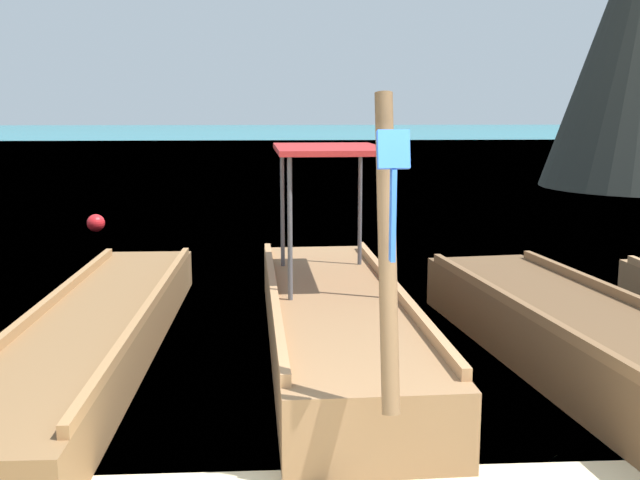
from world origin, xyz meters
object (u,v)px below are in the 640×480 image
object	(u,v)px
longtail_boat_pink_ribbon	(96,334)
longtail_boat_yellow_ribbon	(593,346)
mooring_buoy_near	(96,223)
longtail_boat_blue_ribbon	(335,318)

from	to	relation	value
longtail_boat_pink_ribbon	longtail_boat_yellow_ribbon	bearing A→B (deg)	-9.81
longtail_boat_pink_ribbon	mooring_buoy_near	bearing A→B (deg)	103.07
longtail_boat_blue_ribbon	mooring_buoy_near	bearing A→B (deg)	118.35
mooring_buoy_near	longtail_boat_yellow_ribbon	bearing A→B (deg)	-53.26
longtail_boat_pink_ribbon	mooring_buoy_near	xyz separation A→B (m)	(-1.93, 8.32, -0.08)
longtail_boat_yellow_ribbon	mooring_buoy_near	xyz separation A→B (m)	(-6.85, 9.17, -0.13)
longtail_boat_yellow_ribbon	mooring_buoy_near	world-z (taller)	longtail_boat_yellow_ribbon
mooring_buoy_near	longtail_boat_pink_ribbon	bearing A→B (deg)	-76.93
longtail_boat_pink_ribbon	longtail_boat_yellow_ribbon	world-z (taller)	longtail_boat_pink_ribbon
mooring_buoy_near	longtail_boat_blue_ribbon	bearing A→B (deg)	-61.65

